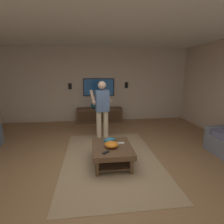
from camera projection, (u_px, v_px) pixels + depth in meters
The scene contains 15 objects.
ground_plane at pixel (105, 166), 3.66m from camera, with size 8.57×8.57×0.00m, color olive.
wall_back_tv at pixel (97, 85), 6.86m from camera, with size 0.10×7.24×2.79m, color #BCA893.
ceiling_slab at pixel (103, 14), 3.04m from camera, with size 7.34×7.24×0.10m, color white.
area_rug at pixel (111, 159), 3.93m from camera, with size 3.11×2.04×0.01m, color #9E8460.
coffee_table at pixel (112, 151), 3.67m from camera, with size 1.00×0.80×0.40m.
media_console at pixel (100, 115), 6.79m from camera, with size 0.45×1.70×0.55m.
tv at pixel (99, 87), 6.80m from camera, with size 0.05×1.18×0.66m.
person_standing at pixel (102, 107), 4.92m from camera, with size 0.60×0.61×1.64m.
bowl at pixel (111, 145), 3.57m from camera, with size 0.27×0.27×0.12m, color orange.
remote_white at pixel (120, 143), 3.76m from camera, with size 0.15×0.04×0.02m, color white.
remote_black at pixel (106, 152), 3.33m from camera, with size 0.15×0.04×0.02m, color black.
book at pixel (109, 140), 3.92m from camera, with size 0.22×0.16×0.04m, color teal.
vase_round at pixel (94, 105), 6.69m from camera, with size 0.22×0.22×0.22m, color teal.
wall_speaker_left at pixel (126, 85), 6.93m from camera, with size 0.06×0.12×0.22m, color black.
wall_speaker_right at pixel (70, 86), 6.67m from camera, with size 0.06×0.12×0.22m, color black.
Camera 1 is at (-3.32, 0.27, 1.88)m, focal length 28.62 mm.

